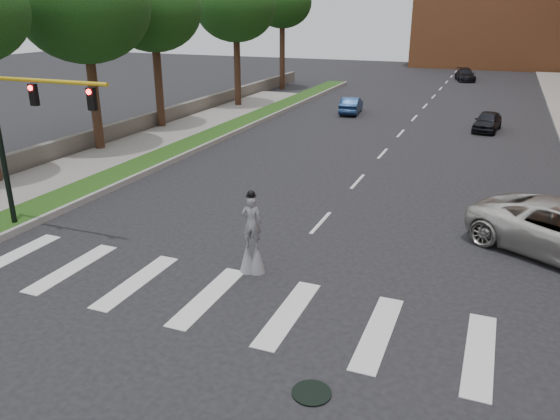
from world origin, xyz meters
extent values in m
plane|color=black|center=(0.00, 0.00, 0.00)|extent=(160.00, 160.00, 0.00)
cube|color=#1E4213|center=(-11.50, 20.00, 0.12)|extent=(2.00, 60.00, 0.25)
cube|color=gray|center=(-10.45, 20.00, 0.14)|extent=(0.20, 60.00, 0.28)
cube|color=gray|center=(-14.50, 10.00, 0.09)|extent=(4.00, 60.00, 0.18)
cube|color=#5B564E|center=(-17.00, 22.00, 0.55)|extent=(0.50, 56.00, 1.10)
cylinder|color=black|center=(3.00, -2.00, 0.02)|extent=(0.90, 0.90, 0.04)
cube|color=#C9723F|center=(6.00, 78.00, 9.00)|extent=(26.00, 14.00, 18.00)
cylinder|color=black|center=(-11.00, 3.00, 3.10)|extent=(0.20, 0.20, 6.20)
cylinder|color=gold|center=(-8.40, 3.00, 5.80)|extent=(5.20, 0.14, 0.14)
cube|color=black|center=(-9.00, 3.00, 5.30)|extent=(0.28, 0.18, 0.75)
cylinder|color=#FF0C0C|center=(-9.00, 2.90, 5.55)|extent=(0.18, 0.06, 0.18)
cube|color=black|center=(-6.50, 3.00, 5.30)|extent=(0.28, 0.18, 0.75)
cylinder|color=#FF0C0C|center=(-6.50, 2.90, 5.55)|extent=(0.18, 0.06, 0.18)
cylinder|color=#362115|center=(-0.59, 3.04, 0.43)|extent=(0.07, 0.07, 0.86)
cylinder|color=#362115|center=(-0.90, 2.97, 0.43)|extent=(0.07, 0.07, 0.86)
cone|color=slate|center=(-0.59, 3.04, 0.54)|extent=(0.52, 0.52, 1.08)
cone|color=slate|center=(-0.90, 2.97, 0.54)|extent=(0.52, 0.52, 1.08)
imported|color=slate|center=(-0.74, 3.00, 1.75)|extent=(0.72, 0.55, 1.77)
sphere|color=black|center=(-0.74, 3.00, 2.69)|extent=(0.26, 0.26, 0.26)
cylinder|color=black|center=(-0.74, 3.00, 2.64)|extent=(0.34, 0.34, 0.02)
cube|color=yellow|center=(-0.77, 3.14, 2.23)|extent=(0.22, 0.05, 0.10)
imported|color=black|center=(5.46, 29.12, 0.67)|extent=(2.06, 4.12, 1.35)
imported|color=navy|center=(-5.16, 32.11, 0.67)|extent=(1.87, 4.22, 1.35)
imported|color=black|center=(1.87, 58.01, 0.68)|extent=(2.93, 5.02, 1.37)
cylinder|color=#362115|center=(-16.08, 14.35, 3.20)|extent=(0.56, 0.56, 6.39)
ellipsoid|color=black|center=(-16.08, 14.35, 8.23)|extent=(7.36, 7.36, 6.26)
cylinder|color=#362115|center=(-16.30, 21.35, 3.20)|extent=(0.56, 0.56, 6.39)
ellipsoid|color=black|center=(-16.30, 21.35, 8.01)|extent=(6.46, 6.46, 5.49)
cylinder|color=#362115|center=(-15.20, 31.64, 3.29)|extent=(0.56, 0.56, 6.57)
ellipsoid|color=black|center=(-15.20, 31.64, 8.25)|extent=(6.72, 6.72, 5.71)
cylinder|color=#362115|center=(-15.78, 43.56, 3.59)|extent=(0.56, 0.56, 7.18)
ellipsoid|color=black|center=(-15.78, 43.56, 8.68)|extent=(6.00, 6.00, 5.10)
camera|label=1|loc=(6.08, -11.59, 8.13)|focal=35.00mm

